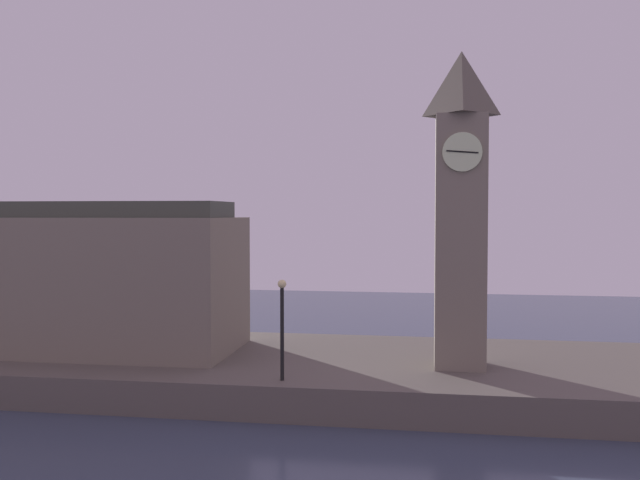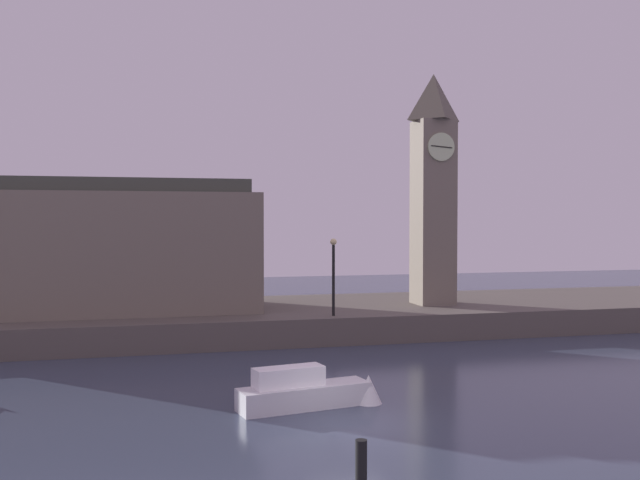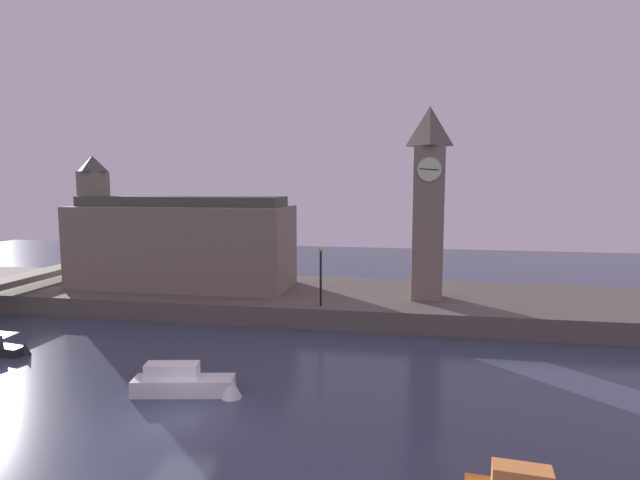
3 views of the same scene
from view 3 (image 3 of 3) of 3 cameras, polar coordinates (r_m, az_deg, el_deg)
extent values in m
plane|color=#384256|center=(24.00, -15.37, -18.82)|extent=(120.00, 120.00, 0.00)
cube|color=#5B544C|center=(41.75, -3.54, -6.58)|extent=(70.00, 12.00, 1.50)
cube|color=slate|center=(38.52, 11.98, 1.84)|extent=(2.23, 2.23, 11.31)
cylinder|color=beige|center=(37.24, 12.18, 7.76)|extent=(1.70, 0.12, 1.70)
cube|color=black|center=(37.17, 12.18, 7.76)|extent=(1.36, 0.04, 0.17)
pyramid|color=#554E43|center=(38.62, 12.23, 12.39)|extent=(2.46, 2.46, 2.87)
cube|color=slate|center=(44.01, -15.09, -0.68)|extent=(17.95, 6.77, 6.74)
cube|color=slate|center=(47.82, -23.89, 1.27)|extent=(1.90, 1.90, 9.61)
pyramid|color=#474C42|center=(47.69, -24.20, 7.83)|extent=(2.09, 2.09, 1.33)
cube|color=#42473D|center=(43.72, -15.24, 4.23)|extent=(17.05, 4.06, 0.80)
cylinder|color=black|center=(35.82, 0.08, -4.39)|extent=(0.16, 0.16, 3.85)
sphere|color=#F2E099|center=(35.48, 0.08, -1.05)|extent=(0.36, 0.36, 0.36)
cone|color=#232328|center=(35.38, -30.19, -10.64)|extent=(0.94, 0.94, 0.96)
cube|color=#FF9947|center=(18.33, 21.73, -23.68)|extent=(1.83, 0.94, 0.78)
cube|color=silver|center=(26.33, -15.04, -15.52)|extent=(4.97, 2.13, 0.80)
cube|color=white|center=(26.31, -16.27, -13.84)|extent=(2.65, 1.34, 0.69)
cone|color=silver|center=(25.45, -9.92, -16.09)|extent=(1.32, 1.32, 1.21)
camera|label=1|loc=(7.68, 8.45, -6.48)|focal=37.80mm
camera|label=2|loc=(16.81, -87.92, -11.59)|focal=40.07mm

